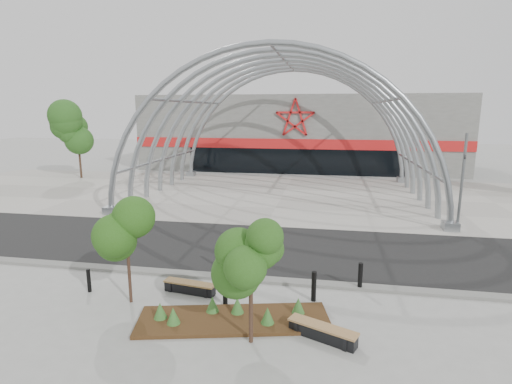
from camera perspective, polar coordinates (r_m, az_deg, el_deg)
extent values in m
plane|color=gray|center=(16.07, -2.59, -11.99)|extent=(140.00, 140.00, 0.00)
cube|color=black|center=(19.26, -0.27, -7.87)|extent=(140.00, 7.00, 0.02)
cube|color=#A39D94|center=(30.71, 3.81, -0.47)|extent=(60.00, 17.00, 0.04)
cube|color=slate|center=(15.82, -2.79, -12.15)|extent=(60.00, 0.50, 0.12)
cube|color=slate|center=(48.03, 6.33, 8.64)|extent=(34.00, 15.00, 8.00)
cube|color=black|center=(40.86, 5.51, 4.34)|extent=(22.00, 0.25, 2.60)
cube|color=red|center=(40.67, 5.56, 6.86)|extent=(34.00, 0.30, 1.00)
torus|color=#8E9498|center=(23.49, 1.74, -4.28)|extent=(20.36, 0.36, 20.36)
torus|color=#8E9498|center=(25.88, 2.56, -2.79)|extent=(20.36, 0.36, 20.36)
torus|color=#8E9498|center=(28.29, 3.24, -1.55)|extent=(20.36, 0.36, 20.36)
torus|color=#8E9498|center=(30.72, 3.81, -0.50)|extent=(20.36, 0.36, 20.36)
torus|color=#8E9498|center=(33.15, 4.30, 0.39)|extent=(20.36, 0.36, 20.36)
torus|color=#8E9498|center=(35.59, 4.72, 1.16)|extent=(20.36, 0.36, 20.36)
torus|color=#8E9498|center=(38.05, 5.09, 1.83)|extent=(20.36, 0.36, 20.36)
cylinder|color=#8E9498|center=(30.76, 22.09, 3.58)|extent=(0.20, 15.00, 0.20)
cylinder|color=#8E9498|center=(30.10, 17.82, 12.29)|extent=(0.20, 15.00, 0.20)
cylinder|color=#8E9498|center=(30.25, 4.08, 18.36)|extent=(0.20, 15.00, 0.20)
cylinder|color=#8E9498|center=(31.61, -9.17, 12.62)|extent=(0.20, 15.00, 0.20)
cylinder|color=#8E9498|center=(32.77, -13.21, 4.57)|extent=(0.20, 15.00, 0.20)
cube|color=#8E9498|center=(26.74, -19.99, -2.47)|extent=(0.80, 0.80, 0.50)
cube|color=#8E9498|center=(40.13, -9.29, 2.60)|extent=(0.80, 0.80, 0.50)
cube|color=#8E9498|center=(24.14, 26.00, -4.44)|extent=(0.80, 0.80, 0.50)
cube|color=#8E9498|center=(38.45, 20.11, 1.64)|extent=(0.80, 0.80, 0.50)
cube|color=#2F200D|center=(13.01, -3.19, -17.74)|extent=(6.16, 3.09, 0.11)
cone|color=#3D752F|center=(12.81, -11.74, -16.89)|extent=(0.41, 0.41, 0.51)
cone|color=#3D752F|center=(13.16, -2.68, -15.83)|extent=(0.41, 0.41, 0.51)
cone|color=#3D752F|center=(12.59, 1.65, -17.18)|extent=(0.41, 0.41, 0.51)
cone|color=#3D752F|center=(13.29, -6.24, -15.61)|extent=(0.41, 0.41, 0.51)
cone|color=#3D752F|center=(13.20, 6.06, -15.81)|extent=(0.41, 0.41, 0.51)
cone|color=#3D752F|center=(13.18, -13.53, -16.11)|extent=(0.41, 0.41, 0.51)
cylinder|color=slate|center=(23.89, 27.33, 1.16)|extent=(0.15, 0.15, 5.27)
imported|color=black|center=(23.73, 27.59, 3.91)|extent=(0.14, 0.74, 0.15)
cylinder|color=black|center=(14.44, -17.60, -11.73)|extent=(0.11, 0.11, 1.69)
ellipsoid|color=#1F480D|center=(13.92, -17.99, -5.91)|extent=(1.45, 1.45, 1.84)
cylinder|color=black|center=(11.61, -0.73, -16.97)|extent=(0.12, 0.12, 1.75)
ellipsoid|color=#1F4210|center=(10.94, -0.75, -9.63)|extent=(1.45, 1.45, 1.91)
cube|color=black|center=(14.90, -9.43, -13.44)|extent=(1.91, 0.64, 0.32)
cube|color=black|center=(15.21, -11.84, -12.88)|extent=(0.17, 0.43, 0.38)
cube|color=black|center=(14.59, -6.93, -13.81)|extent=(0.17, 0.43, 0.38)
cube|color=olive|center=(14.81, -9.46, -12.69)|extent=(1.97, 0.71, 0.06)
cube|color=black|center=(12.23, 9.47, -19.36)|extent=(1.98, 1.15, 0.34)
cube|color=black|center=(12.49, 6.19, -18.39)|extent=(0.29, 0.45, 0.40)
cube|color=black|center=(11.98, 12.93, -20.06)|extent=(0.29, 0.45, 0.40)
cube|color=olive|center=(12.12, 9.50, -18.43)|extent=(2.05, 1.23, 0.06)
cylinder|color=black|center=(15.85, -22.76, -11.58)|extent=(0.14, 0.14, 0.86)
cylinder|color=black|center=(16.70, -5.12, -9.22)|extent=(0.16, 0.16, 1.01)
cylinder|color=black|center=(13.76, -4.43, -13.93)|extent=(0.16, 0.16, 1.01)
cylinder|color=black|center=(14.13, 8.26, -13.19)|extent=(0.17, 0.17, 1.06)
cylinder|color=black|center=(15.27, 14.67, -11.60)|extent=(0.16, 0.16, 1.02)
cylinder|color=black|center=(41.79, -23.83, 4.05)|extent=(0.20, 0.20, 3.30)
ellipsoid|color=#204C17|center=(41.55, -24.17, 8.15)|extent=(3.00, 3.00, 3.60)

